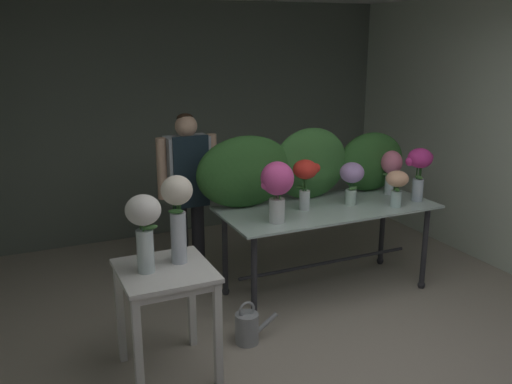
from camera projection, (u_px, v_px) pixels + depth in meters
ground_plane at (261, 287)px, 5.22m from camera, size 8.30×8.30×0.00m
wall_back at (193, 119)px, 6.51m from camera, size 4.84×0.12×2.64m
wall_right at (472, 129)px, 5.82m from camera, size 0.12×3.89×2.64m
display_table_glass at (327, 221)px, 4.96m from camera, size 1.91×0.83×0.82m
side_table_white at (166, 284)px, 3.74m from camera, size 0.61×0.63×0.78m
florist at (188, 181)px, 5.08m from camera, size 0.56×0.24×1.60m
foliage_backdrop at (305, 166)px, 5.07m from camera, size 2.12×0.30×0.65m
vase_magenta_ranunculus at (420, 166)px, 5.01m from camera, size 0.26×0.22×0.49m
vase_fuchsia_tulips at (277, 185)px, 4.44m from camera, size 0.27×0.27×0.50m
vase_scarlet_carnations at (305, 176)px, 4.76m from camera, size 0.23×0.21×0.44m
vase_lilac_snapdragons at (352, 177)px, 4.92m from camera, size 0.21×0.21×0.38m
vase_rosy_anemones at (391, 168)px, 5.24m from camera, size 0.20×0.20×0.42m
vase_peach_dahlias at (397, 184)px, 4.87m from camera, size 0.20×0.20×0.32m
vase_white_roses_tall at (144, 224)px, 3.57m from camera, size 0.23×0.23×0.52m
vase_cream_lisianthus_tall at (177, 210)px, 3.71m from camera, size 0.21×0.21×0.61m
watering_can at (248, 327)px, 4.26m from camera, size 0.35×0.18×0.34m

